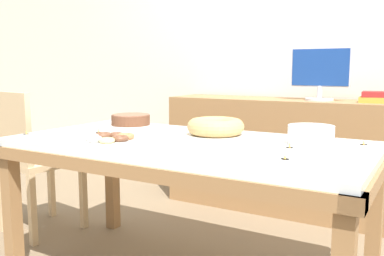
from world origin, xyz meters
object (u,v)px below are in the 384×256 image
object	(u,v)px
cake_chocolate_round	(131,121)
pastry_platter	(109,140)
tealight_left_edge	(26,135)
book_stack	(377,97)
tealight_near_cakes	(290,149)
chair	(30,155)
cake_golden_bundt	(216,128)
tealight_right_edge	(285,161)
tealight_near_front	(99,133)
tealight_centre	(364,146)
plate_stack	(311,135)
computer_monitor	(320,74)

from	to	relation	value
cake_chocolate_round	pastry_platter	bearing A→B (deg)	-62.56
pastry_platter	tealight_left_edge	distance (m)	0.48
book_stack	tealight_near_cakes	bearing A→B (deg)	-97.16
chair	tealight_near_cakes	bearing A→B (deg)	-2.77
book_stack	cake_chocolate_round	xyz separation A→B (m)	(-1.24, -1.09, -0.12)
cake_golden_bundt	tealight_right_edge	xyz separation A→B (m)	(0.50, -0.42, -0.04)
tealight_near_front	tealight_near_cakes	distance (m)	1.01
tealight_left_edge	tealight_centre	size ratio (longest dim) A/B	1.00
plate_stack	tealight_right_edge	bearing A→B (deg)	-87.45
tealight_left_edge	cake_golden_bundt	bearing A→B (deg)	30.74
computer_monitor	tealight_near_cakes	size ratio (longest dim) A/B	10.60
tealight_centre	pastry_platter	bearing A→B (deg)	-156.86
tealight_right_edge	tealight_near_cakes	bearing A→B (deg)	103.21
cake_golden_bundt	tealight_near_cakes	bearing A→B (deg)	-23.12
cake_golden_bundt	tealight_near_front	size ratio (longest dim) A/B	7.89
tealight_centre	tealight_near_front	bearing A→B (deg)	-166.57
plate_stack	tealight_left_edge	bearing A→B (deg)	-158.91
cake_chocolate_round	cake_golden_bundt	bearing A→B (deg)	-7.79
cake_chocolate_round	tealight_near_front	xyz separation A→B (m)	(0.06, -0.34, -0.03)
chair	cake_golden_bundt	xyz separation A→B (m)	(1.30, 0.11, 0.26)
cake_golden_bundt	plate_stack	size ratio (longest dim) A/B	1.50
cake_golden_bundt	pastry_platter	xyz separation A→B (m)	(-0.36, -0.41, -0.03)
tealight_near_cakes	tealight_near_front	bearing A→B (deg)	-176.11
chair	cake_golden_bundt	world-z (taller)	chair
plate_stack	tealight_left_edge	world-z (taller)	plate_stack
cake_golden_bundt	tealight_near_cakes	distance (m)	0.49
computer_monitor	cake_chocolate_round	xyz separation A→B (m)	(-0.85, -1.09, -0.27)
cake_chocolate_round	tealight_near_front	bearing A→B (deg)	-80.55
pastry_platter	tealight_near_front	world-z (taller)	pastry_platter
chair	pastry_platter	distance (m)	1.01
cake_chocolate_round	tealight_left_edge	xyz separation A→B (m)	(-0.22, -0.58, -0.03)
plate_stack	tealight_near_cakes	size ratio (longest dim) A/B	5.25
plate_stack	tealight_near_front	bearing A→B (deg)	-165.32
chair	tealight_left_edge	size ratio (longest dim) A/B	23.50
cake_chocolate_round	computer_monitor	bearing A→B (deg)	52.04
plate_stack	tealight_right_edge	size ratio (longest dim) A/B	5.25
cake_chocolate_round	tealight_centre	xyz separation A→B (m)	(1.33, -0.04, -0.03)
book_stack	tealight_left_edge	distance (m)	2.22
cake_chocolate_round	plate_stack	size ratio (longest dim) A/B	1.34
computer_monitor	cake_golden_bundt	world-z (taller)	computer_monitor
plate_stack	tealight_near_cakes	xyz separation A→B (m)	(-0.03, -0.20, -0.03)
book_stack	cake_golden_bundt	world-z (taller)	book_stack
tealight_left_edge	pastry_platter	bearing A→B (deg)	9.78
tealight_near_cakes	cake_chocolate_round	bearing A→B (deg)	165.46
computer_monitor	tealight_right_edge	size ratio (longest dim) A/B	10.60
cake_chocolate_round	tealight_left_edge	size ratio (longest dim) A/B	7.01
chair	tealight_near_front	distance (m)	0.79
cake_chocolate_round	pastry_platter	world-z (taller)	cake_chocolate_round
tealight_centre	tealight_near_cakes	bearing A→B (deg)	-137.99
cake_golden_bundt	plate_stack	distance (m)	0.48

